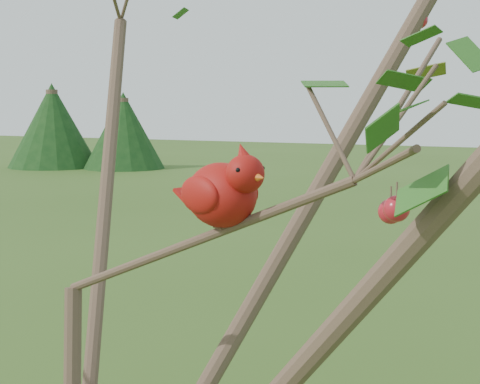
# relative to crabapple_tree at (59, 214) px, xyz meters

# --- Properties ---
(crabapple_tree) EXTENTS (2.35, 2.05, 2.95)m
(crabapple_tree) POSITION_rel_crabapple_tree_xyz_m (0.00, 0.00, 0.00)
(crabapple_tree) COLOR #463125
(crabapple_tree) RESTS_ON ground
(cardinal) EXTENTS (0.23, 0.16, 0.16)m
(cardinal) POSITION_rel_crabapple_tree_xyz_m (0.29, 0.09, 0.05)
(cardinal) COLOR #A2100D
(cardinal) RESTS_ON ground
(distant_trees) EXTENTS (40.68, 10.40, 3.54)m
(distant_trees) POSITION_rel_crabapple_tree_xyz_m (-2.81, 22.68, -0.56)
(distant_trees) COLOR #463125
(distant_trees) RESTS_ON ground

